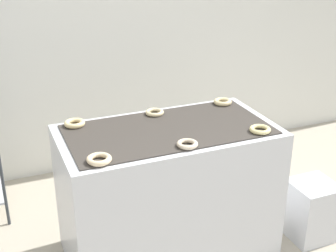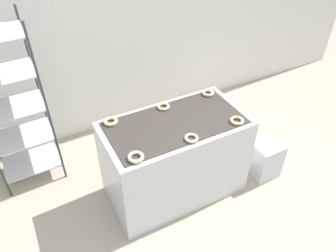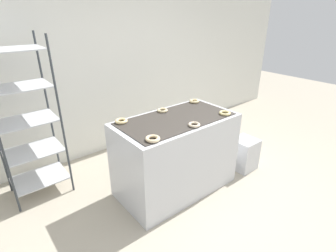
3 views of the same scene
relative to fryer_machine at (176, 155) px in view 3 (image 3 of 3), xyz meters
The scene contains 11 objects.
ground_plane 0.79m from the fryer_machine, 90.03° to the right, with size 14.00×14.00×0.00m, color #B2A893.
wall_back 1.76m from the fryer_machine, 90.01° to the left, with size 8.00×0.05×2.80m.
fryer_machine is the anchor object (origin of this frame).
baking_rack_cart 1.74m from the fryer_machine, 143.63° to the left, with size 0.63×0.50×1.87m.
glaze_bin 1.10m from the fryer_machine, 13.93° to the right, with size 0.32×0.32×0.45m.
donut_near_left 0.77m from the fryer_machine, 152.38° to the right, with size 0.14×0.14×0.03m, color beige.
donut_near_center 0.57m from the fryer_machine, 88.31° to the right, with size 0.13×0.13×0.03m, color beige.
donut_near_right 0.77m from the fryer_machine, 26.62° to the right, with size 0.14×0.14×0.03m, color beige.
donut_far_left 0.79m from the fryer_machine, 152.70° to the left, with size 0.14×0.14×0.03m, color beige.
donut_far_center 0.56m from the fryer_machine, 87.83° to the left, with size 0.13×0.13×0.03m, color beige.
donut_far_right 0.79m from the fryer_machine, 26.38° to the left, with size 0.13×0.13×0.03m, color beige.
Camera 3 is at (-1.80, -1.46, 2.08)m, focal length 28.00 mm.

